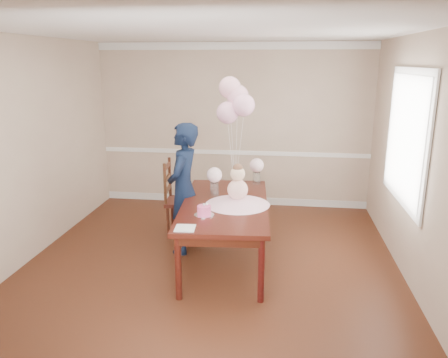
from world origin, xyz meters
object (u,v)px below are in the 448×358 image
Objects in this scene: dining_table_top at (225,205)px; woman at (184,189)px; dining_chair_seat at (183,202)px; birthday_cake at (204,210)px.

woman is (-0.56, 0.25, 0.10)m from dining_table_top.
dining_chair_seat is at bearing -159.85° from woman.
dining_table_top is 1.21× the size of woman.
woman reaches higher than birthday_cake.
woman is at bearing 151.96° from dining_table_top.
birthday_cake is at bearing -71.74° from dining_chair_seat.
woman is at bearing -79.95° from dining_chair_seat.
dining_chair_seat is 0.70m from woman.
woman is at bearing 118.73° from birthday_cake.
birthday_cake is 0.09× the size of woman.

